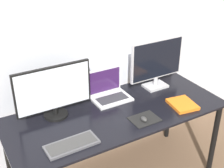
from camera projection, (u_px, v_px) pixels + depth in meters
wall_back at (90, 31)px, 2.48m from camera, size 7.00×0.05×2.50m
desk at (116, 121)px, 2.44m from camera, size 1.71×0.72×0.73m
monitor_left at (54, 91)px, 2.26m from camera, size 0.57×0.18×0.40m
monitor_right at (157, 62)px, 2.65m from camera, size 0.51×0.14×0.44m
laptop at (108, 91)px, 2.57m from camera, size 0.31×0.23×0.24m
keyboard at (72, 144)px, 2.03m from camera, size 0.35×0.16×0.02m
mousepad at (145, 119)px, 2.30m from camera, size 0.21×0.16×0.00m
mouse at (144, 119)px, 2.27m from camera, size 0.04×0.06×0.03m
book at (182, 104)px, 2.47m from camera, size 0.22×0.24×0.03m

